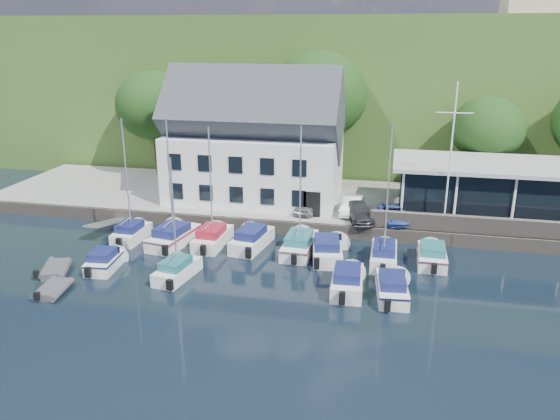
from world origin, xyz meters
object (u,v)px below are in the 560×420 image
(boat_r1_1, at_px, (170,183))
(boat_r1_6, at_px, (388,198))
(dinghy_1, at_px, (53,288))
(flagpole, at_px, (450,158))
(car_silver, at_px, (308,204))
(harbor_building, at_px, (255,148))
(boat_r1_7, at_px, (432,253))
(boat_r1_3, at_px, (252,237))
(dinghy_0, at_px, (56,268))
(boat_r2_1, at_px, (174,216))
(car_white, at_px, (352,205))
(car_dgrey, at_px, (359,212))
(boat_r1_2, at_px, (211,185))
(boat_r1_0, at_px, (127,184))
(boat_r2_4, at_px, (392,285))
(boat_r1_4, at_px, (300,190))
(car_blue, at_px, (394,213))
(boat_r2_3, at_px, (348,278))
(club_pavilion, at_px, (479,188))
(boat_r1_5, at_px, (327,248))
(boat_r2_0, at_px, (105,259))

(boat_r1_1, height_order, boat_r1_6, boat_r1_1)
(dinghy_1, bearing_deg, flagpole, 22.66)
(car_silver, height_order, flagpole, flagpole)
(harbor_building, xyz_separation_m, boat_r1_6, (11.16, -9.41, -0.87))
(boat_r1_7, bearing_deg, boat_r1_3, 179.37)
(harbor_building, xyz_separation_m, dinghy_0, (-9.17, -15.33, -5.01))
(boat_r2_1, xyz_separation_m, dinghy_0, (-7.84, -0.92, -3.77))
(dinghy_0, bearing_deg, harbor_building, 37.78)
(boat_r2_1, bearing_deg, car_white, 60.09)
(car_dgrey, relative_size, boat_r1_2, 0.48)
(boat_r1_0, bearing_deg, boat_r2_4, -14.43)
(car_dgrey, distance_m, boat_r1_6, 6.54)
(boat_r1_2, xyz_separation_m, boat_r1_4, (6.30, 0.00, 0.01))
(car_blue, height_order, boat_r1_6, boat_r1_6)
(boat_r2_3, bearing_deg, boat_r1_2, 150.47)
(harbor_building, distance_m, boat_r2_1, 14.52)
(car_white, bearing_deg, club_pavilion, 18.10)
(boat_r1_6, bearing_deg, boat_r1_1, 178.91)
(boat_r1_3, distance_m, boat_r1_6, 9.98)
(club_pavilion, bearing_deg, boat_r2_4, -114.64)
(car_dgrey, bearing_deg, boat_r1_5, -124.08)
(boat_r1_3, bearing_deg, car_blue, 35.35)
(boat_r2_1, relative_size, boat_r2_3, 1.43)
(flagpole, xyz_separation_m, boat_r1_2, (-16.16, -4.33, -1.72))
(boat_r1_7, height_order, boat_r2_3, boat_r2_3)
(car_dgrey, distance_m, boat_r2_0, 18.59)
(club_pavilion, xyz_separation_m, dinghy_0, (-27.17, -14.83, -2.71))
(car_silver, distance_m, boat_r1_3, 6.56)
(boat_r1_7, distance_m, dinghy_0, 24.32)
(club_pavilion, relative_size, boat_r2_4, 2.29)
(boat_r1_1, bearing_deg, boat_r2_1, -55.69)
(boat_r2_1, distance_m, boat_r2_4, 13.53)
(boat_r1_1, height_order, boat_r2_0, boat_r1_1)
(boat_r1_5, height_order, boat_r2_4, boat_r1_5)
(dinghy_0, bearing_deg, boat_r1_3, 9.97)
(boat_r1_6, bearing_deg, car_dgrey, 110.38)
(car_dgrey, height_order, boat_r2_1, boat_r2_1)
(harbor_building, xyz_separation_m, boat_r1_4, (5.40, -8.77, -0.85))
(boat_r1_7, distance_m, boat_r2_3, 7.19)
(boat_r1_5, distance_m, dinghy_0, 17.57)
(car_white, bearing_deg, boat_r1_7, -41.34)
(harbor_building, xyz_separation_m, boat_r1_2, (-0.91, -8.77, -0.86))
(boat_r2_1, bearing_deg, boat_r1_2, 95.31)
(car_white, bearing_deg, car_silver, -168.35)
(boat_r2_1, bearing_deg, boat_r1_7, 29.14)
(car_blue, height_order, boat_r2_3, car_blue)
(car_blue, bearing_deg, club_pavilion, 12.79)
(car_blue, xyz_separation_m, flagpole, (3.57, -0.71, 4.58))
(boat_r1_5, bearing_deg, boat_r1_7, -4.30)
(club_pavilion, distance_m, flagpole, 5.74)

